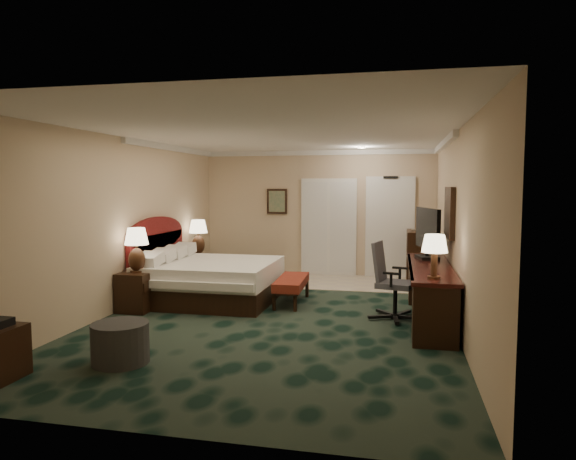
% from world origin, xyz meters
% --- Properties ---
extents(floor, '(5.00, 7.50, 0.00)m').
position_xyz_m(floor, '(0.00, 0.00, 0.00)').
color(floor, black).
rests_on(floor, ground).
extents(ceiling, '(5.00, 7.50, 0.00)m').
position_xyz_m(ceiling, '(0.00, 0.00, 2.70)').
color(ceiling, white).
rests_on(ceiling, wall_back).
extents(wall_back, '(5.00, 0.00, 2.70)m').
position_xyz_m(wall_back, '(0.00, 3.75, 1.35)').
color(wall_back, '#CAB392').
rests_on(wall_back, ground).
extents(wall_front, '(5.00, 0.00, 2.70)m').
position_xyz_m(wall_front, '(0.00, -3.75, 1.35)').
color(wall_front, '#CAB392').
rests_on(wall_front, ground).
extents(wall_left, '(0.00, 7.50, 2.70)m').
position_xyz_m(wall_left, '(-2.50, 0.00, 1.35)').
color(wall_left, '#CAB392').
rests_on(wall_left, ground).
extents(wall_right, '(0.00, 7.50, 2.70)m').
position_xyz_m(wall_right, '(2.50, 0.00, 1.35)').
color(wall_right, '#CAB392').
rests_on(wall_right, ground).
extents(crown_molding, '(5.00, 7.50, 0.10)m').
position_xyz_m(crown_molding, '(0.00, 0.00, 2.65)').
color(crown_molding, white).
rests_on(crown_molding, wall_back).
extents(tile_patch, '(3.20, 1.70, 0.01)m').
position_xyz_m(tile_patch, '(0.90, 2.90, 0.01)').
color(tile_patch, '#BFB09F').
rests_on(tile_patch, ground).
extents(headboard, '(0.12, 2.00, 1.40)m').
position_xyz_m(headboard, '(-2.44, 1.00, 0.70)').
color(headboard, '#4B0B08').
rests_on(headboard, ground).
extents(entry_door, '(1.02, 0.06, 2.18)m').
position_xyz_m(entry_door, '(1.55, 3.72, 1.05)').
color(entry_door, white).
rests_on(entry_door, ground).
extents(closet_doors, '(1.20, 0.06, 2.10)m').
position_xyz_m(closet_doors, '(0.25, 3.71, 1.05)').
color(closet_doors, silver).
rests_on(closet_doors, ground).
extents(wall_art, '(0.45, 0.06, 0.55)m').
position_xyz_m(wall_art, '(-0.90, 3.71, 1.60)').
color(wall_art, '#466B53').
rests_on(wall_art, wall_back).
extents(wall_mirror, '(0.05, 0.95, 0.75)m').
position_xyz_m(wall_mirror, '(2.46, 0.60, 1.55)').
color(wall_mirror, white).
rests_on(wall_mirror, wall_right).
extents(bed, '(2.10, 1.95, 0.67)m').
position_xyz_m(bed, '(-1.35, 0.82, 0.33)').
color(bed, white).
rests_on(bed, ground).
extents(nightstand_near, '(0.48, 0.55, 0.60)m').
position_xyz_m(nightstand_near, '(-2.24, -0.10, 0.30)').
color(nightstand_near, black).
rests_on(nightstand_near, ground).
extents(nightstand_far, '(0.44, 0.50, 0.55)m').
position_xyz_m(nightstand_far, '(-2.26, 2.45, 0.27)').
color(nightstand_far, black).
rests_on(nightstand_far, ground).
extents(lamp_near, '(0.39, 0.39, 0.69)m').
position_xyz_m(lamp_near, '(-2.23, -0.09, 0.95)').
color(lamp_near, black).
rests_on(lamp_near, nightstand_near).
extents(lamp_far, '(0.42, 0.42, 0.70)m').
position_xyz_m(lamp_far, '(-2.25, 2.46, 0.90)').
color(lamp_far, black).
rests_on(lamp_far, nightstand_far).
extents(bed_bench, '(0.50, 1.28, 0.43)m').
position_xyz_m(bed_bench, '(0.01, 0.89, 0.21)').
color(bed_bench, maroon).
rests_on(bed_bench, ground).
extents(ottoman, '(0.68, 0.68, 0.44)m').
position_xyz_m(ottoman, '(-1.24, -2.31, 0.22)').
color(ottoman, '#2B2B2B').
rests_on(ottoman, ground).
extents(desk, '(0.60, 2.78, 0.80)m').
position_xyz_m(desk, '(2.18, 0.24, 0.40)').
color(desk, black).
rests_on(desk, ground).
extents(tv, '(0.34, 1.01, 0.80)m').
position_xyz_m(tv, '(2.17, 0.93, 1.20)').
color(tv, black).
rests_on(tv, desk).
extents(desk_lamp, '(0.36, 0.36, 0.56)m').
position_xyz_m(desk_lamp, '(2.16, -0.81, 1.08)').
color(desk_lamp, black).
rests_on(desk_lamp, desk).
extents(desk_chair, '(0.78, 0.75, 1.12)m').
position_xyz_m(desk_chair, '(1.70, 0.22, 0.56)').
color(desk_chair, '#43424E').
rests_on(desk_chair, ground).
extents(minibar, '(0.55, 0.99, 1.05)m').
position_xyz_m(minibar, '(2.17, 3.20, 0.52)').
color(minibar, black).
rests_on(minibar, ground).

